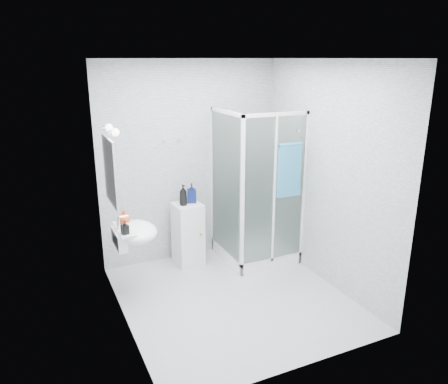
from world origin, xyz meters
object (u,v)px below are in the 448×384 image
soap_dispenser_orange (124,217)px  soap_dispenser_black (125,227)px  hand_towel (289,169)px  shower_enclosure (253,229)px  shampoo_bottle_a (183,195)px  shampoo_bottle_b (192,193)px  storage_cabinet (188,234)px  wall_basin (133,233)px

soap_dispenser_orange → soap_dispenser_black: 0.28m
hand_towel → soap_dispenser_black: bearing=-177.7°
shower_enclosure → shampoo_bottle_a: shower_enclosure is taller
shampoo_bottle_a → shampoo_bottle_b: shampoo_bottle_a is taller
storage_cabinet → shampoo_bottle_b: bearing=23.0°
storage_cabinet → hand_towel: size_ratio=1.24×
wall_basin → storage_cabinet: (0.84, 0.59, -0.38)m
storage_cabinet → shampoo_bottle_a: size_ratio=3.08×
shampoo_bottle_a → storage_cabinet: bearing=19.2°
shower_enclosure → soap_dispenser_orange: size_ratio=12.13×
shower_enclosure → storage_cabinet: 0.86m
storage_cabinet → shampoo_bottle_a: shampoo_bottle_a is taller
shower_enclosure → hand_towel: shower_enclosure is taller
shampoo_bottle_a → soap_dispenser_orange: size_ratio=1.62×
hand_towel → shampoo_bottle_b: bearing=144.3°
wall_basin → shampoo_bottle_a: bearing=36.1°
soap_dispenser_orange → soap_dispenser_black: size_ratio=1.11×
storage_cabinet → shampoo_bottle_b: 0.55m
shower_enclosure → wall_basin: (-1.66, -0.32, 0.35)m
hand_towel → soap_dispenser_orange: hand_towel is taller
shower_enclosure → soap_dispenser_black: shower_enclosure is taller
wall_basin → hand_towel: size_ratio=0.84×
wall_basin → soap_dispenser_orange: 0.20m
soap_dispenser_orange → soap_dispenser_black: (-0.05, -0.28, -0.01)m
hand_towel → soap_dispenser_black: hand_towel is taller
wall_basin → hand_towel: bearing=-2.5°
soap_dispenser_orange → soap_dispenser_black: bearing=-101.1°
soap_dispenser_black → hand_towel: bearing=2.3°
shampoo_bottle_a → soap_dispenser_black: shampoo_bottle_a is taller
wall_basin → soap_dispenser_black: same height
wall_basin → storage_cabinet: 1.09m
storage_cabinet → soap_dispenser_black: soap_dispenser_black is taller
wall_basin → shower_enclosure: bearing=10.8°
storage_cabinet → shampoo_bottle_b: (0.08, 0.04, 0.54)m
storage_cabinet → shower_enclosure: bearing=-23.0°
shampoo_bottle_b → soap_dispenser_orange: (-0.98, -0.52, -0.01)m
shampoo_bottle_b → soap_dispenser_orange: 1.11m
shampoo_bottle_a → soap_dispenser_black: (-0.90, -0.73, -0.02)m
shower_enclosure → shampoo_bottle_b: bearing=157.0°
storage_cabinet → hand_towel: 1.56m
wall_basin → soap_dispenser_black: bearing=-125.7°
shampoo_bottle_a → shampoo_bottle_b: size_ratio=1.05×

